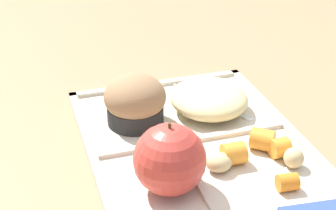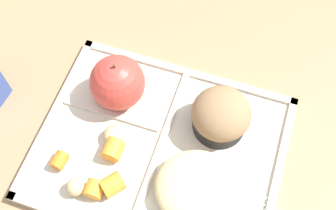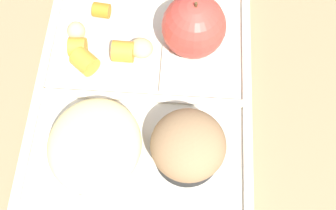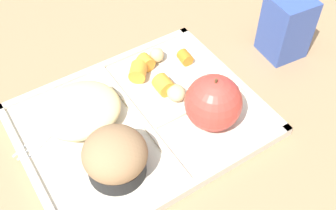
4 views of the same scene
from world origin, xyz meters
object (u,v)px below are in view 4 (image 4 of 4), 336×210
Objects in this scene: plastic_fork at (54,126)px; milk_carton at (286,27)px; green_apple at (213,103)px; bran_muffin at (115,157)px; lunch_tray at (141,121)px.

plastic_fork is 0.40m from milk_carton.
green_apple reaches higher than bran_muffin.
milk_carton reaches higher than lunch_tray.
green_apple is 1.04× the size of bran_muffin.
milk_carton reaches higher than green_apple.
green_apple is at bearing 144.97° from lunch_tray.
green_apple is at bearing 180.00° from bran_muffin.
plastic_fork is 1.46× the size of milk_carton.
milk_carton is (-0.40, 0.05, 0.04)m from plastic_fork.
bran_muffin is 0.13m from plastic_fork.
green_apple is 0.21m from milk_carton.
bran_muffin is 0.36m from milk_carton.
lunch_tray is 3.22× the size of milk_carton.
bran_muffin is at bearing 16.32° from milk_carton.
green_apple is 0.81× the size of milk_carton.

